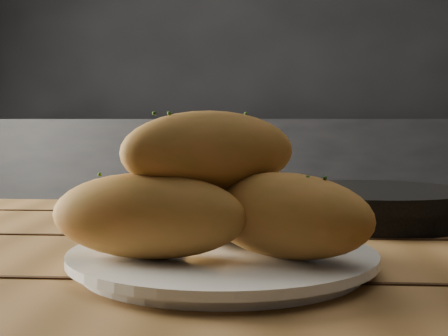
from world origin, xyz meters
TOP-DOWN VIEW (x-y plane):
  - back_wall at (0.00, 2.00)m, footprint 4.00×0.04m
  - counter at (0.00, 1.70)m, footprint 2.80×0.60m
  - plate at (-0.19, -0.73)m, footprint 0.27×0.27m
  - bread_rolls at (-0.20, -0.73)m, footprint 0.29×0.24m
  - skillet at (-0.02, -0.45)m, footprint 0.39×0.26m

SIDE VIEW (x-z plane):
  - counter at x=0.00m, z-range 0.00..0.90m
  - plate at x=-0.19m, z-range 0.75..0.77m
  - skillet at x=-0.02m, z-range 0.75..0.80m
  - bread_rolls at x=-0.20m, z-range 0.75..0.88m
  - back_wall at x=0.00m, z-range 0.00..2.70m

